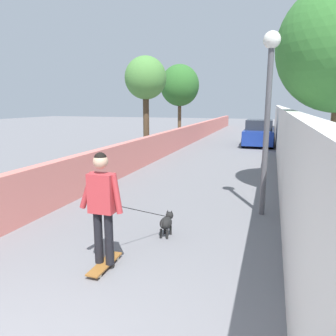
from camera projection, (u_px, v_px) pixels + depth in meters
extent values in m
plane|color=slate|center=(222.00, 155.00, 15.75)|extent=(80.00, 80.00, 0.00)
cube|color=#CC726B|center=(157.00, 147.00, 14.57)|extent=(48.00, 0.30, 1.13)
cube|color=silver|center=(283.00, 138.00, 12.85)|extent=(48.00, 0.30, 2.30)
cylinder|color=#473523|center=(146.00, 123.00, 15.57)|extent=(0.29, 0.29, 3.08)
ellipsoid|color=#4C843D|center=(146.00, 78.00, 15.16)|extent=(1.96, 1.96, 2.00)
cylinder|color=brown|center=(179.00, 120.00, 21.20)|extent=(0.23, 0.23, 2.89)
ellipsoid|color=#2D6628|center=(180.00, 85.00, 20.77)|extent=(2.50, 2.50, 2.64)
cylinder|color=brown|center=(333.00, 145.00, 8.27)|extent=(0.24, 0.24, 2.89)
cylinder|color=#4C4C51|center=(266.00, 135.00, 7.01)|extent=(0.12, 0.12, 3.62)
sphere|color=silver|center=(272.00, 40.00, 6.63)|extent=(0.36, 0.36, 0.36)
cube|color=brown|center=(105.00, 264.00, 4.94)|extent=(0.80, 0.20, 0.02)
cylinder|color=beige|center=(110.00, 257.00, 5.23)|extent=(0.06, 0.03, 0.06)
cylinder|color=beige|center=(117.00, 259.00, 5.19)|extent=(0.06, 0.03, 0.06)
cylinder|color=beige|center=(91.00, 274.00, 4.71)|extent=(0.06, 0.03, 0.06)
cylinder|color=beige|center=(100.00, 276.00, 4.66)|extent=(0.06, 0.03, 0.06)
cylinder|color=black|center=(98.00, 237.00, 4.88)|extent=(0.13, 0.13, 0.81)
cylinder|color=black|center=(109.00, 239.00, 4.83)|extent=(0.13, 0.13, 0.81)
cube|color=#B23338|center=(102.00, 193.00, 4.72)|extent=(0.22, 0.38, 0.59)
cylinder|color=#B23338|center=(87.00, 190.00, 4.79)|extent=(0.09, 0.28, 0.58)
cylinder|color=#B23338|center=(117.00, 194.00, 4.64)|extent=(0.09, 0.18, 0.59)
sphere|color=tan|center=(101.00, 161.00, 4.63)|extent=(0.22, 0.22, 0.22)
sphere|color=black|center=(100.00, 159.00, 4.62)|extent=(0.19, 0.19, 0.19)
ellipsoid|color=black|center=(166.00, 223.00, 6.08)|extent=(0.34, 0.22, 0.22)
sphere|color=black|center=(170.00, 215.00, 6.28)|extent=(0.15, 0.15, 0.15)
cone|color=black|center=(168.00, 211.00, 6.28)|extent=(0.05, 0.05, 0.06)
cone|color=black|center=(172.00, 212.00, 6.26)|extent=(0.05, 0.05, 0.06)
cylinder|color=black|center=(165.00, 229.00, 6.24)|extent=(0.04, 0.04, 0.18)
cylinder|color=black|center=(171.00, 230.00, 6.20)|extent=(0.04, 0.04, 0.18)
cylinder|color=black|center=(161.00, 234.00, 6.03)|extent=(0.04, 0.04, 0.18)
cylinder|color=black|center=(167.00, 234.00, 6.00)|extent=(0.04, 0.04, 0.18)
cylinder|color=black|center=(162.00, 223.00, 5.86)|extent=(0.13, 0.03, 0.13)
cylinder|color=black|center=(138.00, 210.00, 5.40)|extent=(1.44, 0.53, 0.66)
cube|color=navy|center=(259.00, 136.00, 19.37)|extent=(3.85, 1.70, 0.80)
cube|color=#262B33|center=(259.00, 125.00, 19.24)|extent=(2.00, 1.50, 0.60)
cylinder|color=black|center=(247.00, 138.00, 20.77)|extent=(0.64, 0.22, 0.64)
cylinder|color=black|center=(272.00, 138.00, 20.30)|extent=(0.64, 0.22, 0.64)
cylinder|color=black|center=(243.00, 142.00, 18.54)|extent=(0.64, 0.22, 0.64)
cylinder|color=black|center=(272.00, 143.00, 18.07)|extent=(0.64, 0.22, 0.64)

